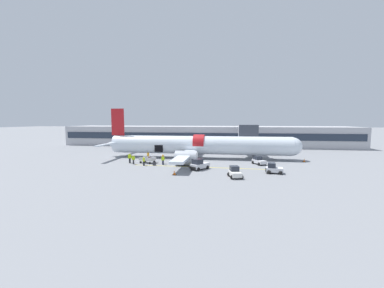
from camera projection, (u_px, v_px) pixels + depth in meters
The scene contains 20 objects.
ground_plane at pixel (190, 164), 41.80m from camera, with size 500.00×500.00×0.00m, color gray.
apron_marking_line at pixel (201, 167), 38.56m from camera, with size 22.98×0.82×0.01m.
terminal_strip at pixel (206, 136), 73.19m from camera, with size 86.03×13.82×5.85m.
jet_bridge_stub at pixel (246, 132), 53.19m from camera, with size 3.88×13.29×6.76m.
airplane at pixel (197, 146), 47.62m from camera, with size 39.87×30.77×10.13m.
baggage_tug_lead at pixel (259, 161), 41.03m from camera, with size 2.44×3.04×1.45m.
baggage_tug_mid at pixel (235, 173), 31.54m from camera, with size 2.14×2.77×1.52m.
baggage_tug_rear at pixel (199, 165), 36.65m from camera, with size 2.98×3.37×1.72m.
baggage_tug_spare at pixel (274, 169), 34.09m from camera, with size 2.59×2.27×1.51m.
baggage_cart_loading at pixel (148, 160), 42.29m from camera, with size 3.75×2.31×1.09m.
ground_crew_loader_a at pixel (163, 159), 41.51m from camera, with size 0.52×0.59×1.74m.
ground_crew_loader_b at pixel (130, 158), 42.23m from camera, with size 0.62×0.56×1.82m.
ground_crew_driver at pixel (133, 159), 41.17m from camera, with size 0.52×0.52×1.63m.
ground_crew_supervisor at pixel (144, 161), 39.79m from camera, with size 0.49×0.52×1.58m.
ground_crew_helper at pixel (163, 160), 40.62m from camera, with size 0.56×0.43×1.61m.
ground_crew_marshal at pixel (148, 156), 44.93m from camera, with size 0.42×0.59×1.70m.
suitcase_on_tarmac_upright at pixel (154, 164), 40.02m from camera, with size 0.55×0.28×0.74m.
safety_cone_nose at pixel (304, 160), 43.50m from camera, with size 0.58×0.58×0.62m.
safety_cone_engine_left at pixel (174, 173), 33.08m from camera, with size 0.60×0.60×0.62m.
safety_cone_wingtip at pixel (194, 163), 40.14m from camera, with size 0.60×0.60×0.73m.
Camera 1 is at (6.48, -40.74, 7.60)m, focal length 22.00 mm.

